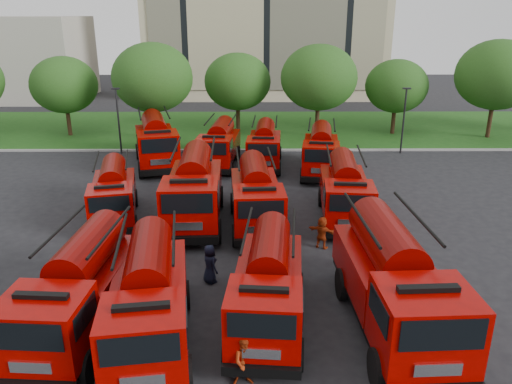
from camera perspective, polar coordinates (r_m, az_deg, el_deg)
ground at (r=23.29m, az=-1.22°, el=-6.85°), size 140.00×140.00×0.00m
lawn at (r=47.95m, az=-0.78°, el=7.32°), size 70.00×16.00×0.12m
curb at (r=40.08m, az=-0.86°, el=4.82°), size 70.00×0.30×0.14m
side_building at (r=71.78m, az=-26.15°, el=13.54°), size 18.00×12.00×10.00m
tree_1 at (r=47.14m, az=-21.09°, el=11.35°), size 5.71×5.71×6.98m
tree_2 at (r=43.43m, az=-11.74°, el=12.69°), size 6.72×6.72×8.22m
tree_3 at (r=45.20m, az=-2.12°, el=12.49°), size 5.88×5.88×7.19m
tree_4 at (r=43.98m, az=7.20°, el=12.85°), size 6.55×6.55×8.01m
tree_5 at (r=46.47m, az=15.76°, el=11.56°), size 5.46×5.46×6.68m
tree_6 at (r=47.77m, az=25.85°, el=11.95°), size 6.89×6.89×8.42m
lamp_post_0 at (r=40.11m, az=-15.48°, el=8.26°), size 0.60×0.25×5.11m
lamp_post_1 at (r=40.46m, az=16.55°, el=8.26°), size 0.60×0.25×5.11m
fire_truck_0 at (r=18.24m, az=-19.61°, el=-10.35°), size 3.00×7.30×3.26m
fire_truck_1 at (r=17.10m, az=-12.14°, el=-11.75°), size 3.40×7.38×3.24m
fire_truck_2 at (r=17.68m, az=1.39°, el=-10.45°), size 2.92×6.91×3.06m
fire_truck_3 at (r=17.88m, az=15.56°, el=-9.87°), size 3.21×8.06×3.61m
fire_truck_4 at (r=27.51m, az=-16.00°, el=-0.06°), size 3.48×6.67×2.89m
fire_truck_5 at (r=26.22m, az=-7.10°, el=0.39°), size 3.13×7.94×3.57m
fire_truck_6 at (r=25.63m, az=-0.00°, el=-0.36°), size 2.91×7.15×3.19m
fire_truck_7 at (r=26.78m, az=10.12°, el=0.19°), size 3.04×7.14×3.16m
fire_truck_8 at (r=36.52m, az=-11.35°, el=5.70°), size 4.47×8.15×3.52m
fire_truck_9 at (r=35.93m, az=-4.22°, el=5.44°), size 2.96×6.96×3.08m
fire_truck_10 at (r=35.79m, az=0.97°, el=5.34°), size 2.71×6.66×2.98m
fire_truck_11 at (r=34.43m, az=7.42°, el=4.70°), size 3.23×7.06×3.10m
firefighter_0 at (r=16.43m, az=2.90°, el=-19.73°), size 0.75×0.73×1.67m
firefighter_1 at (r=15.99m, az=-1.15°, el=-21.03°), size 0.83×0.52×1.62m
firefighter_2 at (r=19.45m, az=20.22°, el=-14.08°), size 0.67×1.01×1.60m
firefighter_3 at (r=19.66m, az=16.53°, el=-13.23°), size 1.28×1.02×1.75m
firefighter_4 at (r=20.95m, az=-5.23°, el=-10.21°), size 0.91×0.97×1.66m
firefighter_5 at (r=23.88m, az=7.47°, el=-6.32°), size 1.57×1.24×1.56m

